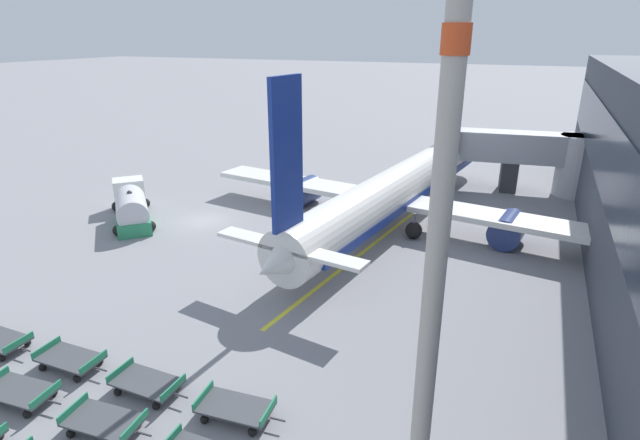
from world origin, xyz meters
The scene contains 11 objects.
ground_plane centered at (0.00, 0.00, 0.00)m, with size 500.00×500.00×0.00m, color gray.
jet_bridge centered at (25.39, 20.44, 3.81)m, with size 16.37×6.01×6.37m.
airplane centered at (15.43, 6.63, 2.83)m, with size 35.98×38.94×13.36m.
fuel_tanker_primary centered at (-5.43, -2.74, 1.37)m, with size 8.26×8.20×3.20m.
baggage_dolly_row_mid_a_col_c centered at (6.18, -22.20, 0.49)m, with size 3.92×1.97×0.92m.
baggage_dolly_row_mid_a_col_d centered at (11.01, -22.08, 0.49)m, with size 3.92×1.97×0.92m.
baggage_dolly_row_mid_b_col_c centered at (6.26, -19.58, 0.49)m, with size 3.88×1.83×0.92m.
baggage_dolly_row_mid_b_col_d centered at (10.95, -19.50, 0.49)m, with size 3.86×1.79×0.92m.
baggage_dolly_row_mid_b_col_e centered at (15.52, -19.26, 0.49)m, with size 3.92×1.98×0.92m.
apron_light_mast centered at (23.90, -22.85, 11.63)m, with size 2.00×0.70×19.66m.
stand_guidance_stripe centered at (14.84, -1.54, 0.00)m, with size 3.52×23.06×0.01m.
Camera 1 is at (25.58, -33.42, 15.41)m, focal length 28.00 mm.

